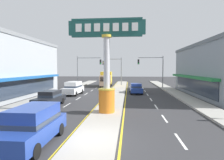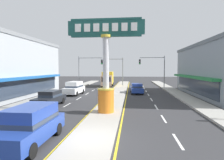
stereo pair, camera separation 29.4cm
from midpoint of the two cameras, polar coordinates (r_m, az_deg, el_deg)
ground_plane at (r=10.40m, az=-6.57°, el=-17.94°), size 160.00×160.00×0.00m
median_strip at (r=27.79m, az=1.04°, el=-4.21°), size 2.53×52.00×0.14m
sidewalk_left at (r=27.99m, az=-18.06°, el=-4.28°), size 2.29×60.00×0.18m
sidewalk_right at (r=26.68m, az=20.46°, el=-4.71°), size 2.29×60.00×0.18m
lane_markings at (r=26.47m, az=0.82°, el=-4.74°), size 9.27×52.00×0.01m
district_sign at (r=15.53m, az=-2.20°, el=3.30°), size 6.33×1.41×7.76m
traffic_light_left_side at (r=36.99m, az=-8.10°, el=4.16°), size 4.86×0.46×6.20m
traffic_light_right_side at (r=36.38m, az=12.34°, el=4.13°), size 4.86×0.46×6.20m
traffic_light_median_far at (r=41.17m, az=0.57°, el=4.05°), size 4.20×0.46×6.20m
box_truck_near_right_lane at (r=39.76m, az=-2.02°, el=0.46°), size 2.52×7.00×3.12m
sedan_far_right_lane at (r=28.87m, az=7.01°, el=-2.51°), size 1.99×4.38×1.53m
suv_near_left_lane at (r=27.76m, az=-12.04°, el=-2.40°), size 2.13×4.68×1.90m
suv_mid_left_lane at (r=10.42m, az=-23.75°, el=-12.45°), size 1.98×4.61×1.90m
sedan_far_left_oncoming at (r=20.24m, az=-18.87°, el=-5.24°), size 2.01×4.39×1.53m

